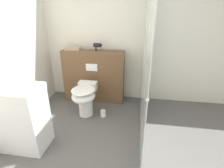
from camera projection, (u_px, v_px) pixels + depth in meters
name	position (u px, v px, depth m)	size (l,w,h in m)	color
wall_back	(119.00, 38.00, 3.34)	(8.00, 0.06, 2.50)	silver
partition_panel	(94.00, 76.00, 3.50)	(1.20, 0.27, 1.04)	brown
shower_glass	(145.00, 63.00, 2.41)	(0.04, 2.00, 2.18)	silver
toilet	(85.00, 97.00, 3.03)	(0.40, 0.58, 0.56)	white
sink_vanity	(22.00, 118.00, 2.31)	(0.61, 0.44, 1.04)	white
hair_drier	(98.00, 45.00, 3.25)	(0.17, 0.08, 0.14)	black
folded_towel	(73.00, 49.00, 3.34)	(0.29, 0.16, 0.05)	tan
spare_toilet_roll	(103.00, 113.00, 3.11)	(0.09, 0.09, 0.12)	white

